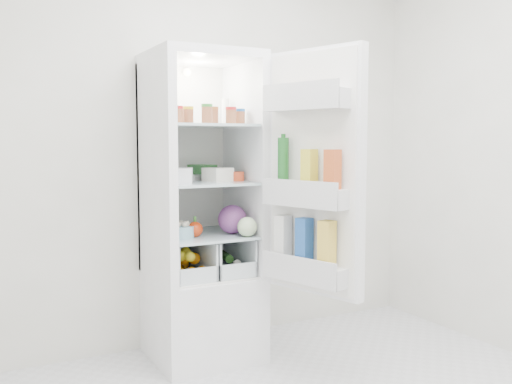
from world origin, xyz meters
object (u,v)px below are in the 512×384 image
mushroom_bowl (181,232)px  fridge_door (312,179)px  red_cabbage (232,219)px  refrigerator (199,246)px

mushroom_bowl → fridge_door: (0.56, -0.48, 0.31)m
red_cabbage → fridge_door: fridge_door is taller
mushroom_bowl → refrigerator: bearing=40.2°
refrigerator → mushroom_bowl: refrigerator is taller
red_cabbage → mushroom_bowl: 0.32m
refrigerator → fridge_door: (0.39, -0.62, 0.43)m
red_cabbage → mushroom_bowl: (-0.32, -0.00, -0.05)m
refrigerator → red_cabbage: size_ratio=10.58×
mushroom_bowl → red_cabbage: bearing=0.4°
fridge_door → red_cabbage: bearing=8.3°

